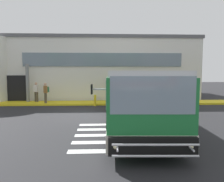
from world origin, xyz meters
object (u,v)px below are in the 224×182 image
object	(u,v)px
bus_main_foreground	(133,97)
entry_support_column	(28,83)
safety_bollard_yellow	(95,100)
passenger_by_doorway	(46,91)
passenger_near_column	(36,91)

from	to	relation	value
bus_main_foreground	entry_support_column	bearing A→B (deg)	138.07
bus_main_foreground	safety_bollard_yellow	bearing A→B (deg)	112.15
passenger_by_doorway	safety_bollard_yellow	bearing A→B (deg)	-11.38
bus_main_foreground	passenger_by_doorway	distance (m)	8.93
entry_support_column	safety_bollard_yellow	size ratio (longest dim) A/B	3.61
bus_main_foreground	passenger_by_doorway	world-z (taller)	bus_main_foreground
entry_support_column	safety_bollard_yellow	distance (m)	6.30
entry_support_column	safety_bollard_yellow	bearing A→B (deg)	-17.00
passenger_near_column	entry_support_column	bearing A→B (deg)	162.28
bus_main_foreground	passenger_near_column	xyz separation A→B (m)	(-7.32, 7.04, -0.25)
passenger_near_column	passenger_by_doorway	xyz separation A→B (m)	(1.01, -0.72, 0.03)
passenger_near_column	passenger_by_doorway	distance (m)	1.24
bus_main_foreground	passenger_near_column	distance (m)	10.16
passenger_by_doorway	safety_bollard_yellow	size ratio (longest dim) A/B	1.86
bus_main_foreground	passenger_near_column	world-z (taller)	bus_main_foreground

